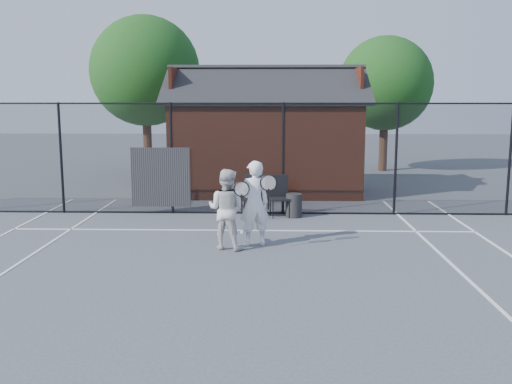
{
  "coord_description": "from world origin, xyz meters",
  "views": [
    {
      "loc": [
        0.69,
        -10.18,
        3.11
      ],
      "look_at": [
        0.36,
        1.98,
        1.1
      ],
      "focal_mm": 40.0,
      "sensor_mm": 36.0,
      "label": 1
    }
  ],
  "objects_px": {
    "chair_left": "(253,197)",
    "waste_bin": "(294,205)",
    "chair_right": "(280,197)",
    "clubhouse": "(266,143)",
    "player_back": "(226,209)",
    "player_front": "(254,203)"
  },
  "relations": [
    {
      "from": "player_front",
      "to": "player_back",
      "type": "xyz_separation_m",
      "value": [
        -0.57,
        -0.29,
        -0.07
      ]
    },
    {
      "from": "chair_left",
      "to": "player_back",
      "type": "bearing_deg",
      "value": -95.84
    },
    {
      "from": "player_back",
      "to": "waste_bin",
      "type": "bearing_deg",
      "value": 64.71
    },
    {
      "from": "clubhouse",
      "to": "player_back",
      "type": "relative_size",
      "value": 3.88
    },
    {
      "from": "player_front",
      "to": "chair_right",
      "type": "bearing_deg",
      "value": 78.83
    },
    {
      "from": "player_back",
      "to": "chair_right",
      "type": "bearing_deg",
      "value": 70.41
    },
    {
      "from": "clubhouse",
      "to": "chair_right",
      "type": "xyz_separation_m",
      "value": [
        0.41,
        -4.4,
        -1.07
      ]
    },
    {
      "from": "chair_left",
      "to": "waste_bin",
      "type": "bearing_deg",
      "value": 2.21
    },
    {
      "from": "player_front",
      "to": "chair_left",
      "type": "xyz_separation_m",
      "value": [
        -0.11,
        2.95,
        -0.37
      ]
    },
    {
      "from": "chair_right",
      "to": "player_front",
      "type": "bearing_deg",
      "value": -110.55
    },
    {
      "from": "clubhouse",
      "to": "player_front",
      "type": "relative_size",
      "value": 3.57
    },
    {
      "from": "chair_left",
      "to": "chair_right",
      "type": "distance_m",
      "value": 0.69
    },
    {
      "from": "player_back",
      "to": "chair_left",
      "type": "distance_m",
      "value": 3.28
    },
    {
      "from": "player_front",
      "to": "chair_left",
      "type": "distance_m",
      "value": 2.97
    },
    {
      "from": "clubhouse",
      "to": "chair_left",
      "type": "relative_size",
      "value": 5.97
    },
    {
      "from": "clubhouse",
      "to": "player_front",
      "type": "bearing_deg",
      "value": -91.33
    },
    {
      "from": "player_front",
      "to": "waste_bin",
      "type": "height_order",
      "value": "player_front"
    },
    {
      "from": "chair_right",
      "to": "waste_bin",
      "type": "bearing_deg",
      "value": -9.38
    },
    {
      "from": "waste_bin",
      "to": "player_front",
      "type": "bearing_deg",
      "value": -108.02
    },
    {
      "from": "player_front",
      "to": "chair_right",
      "type": "distance_m",
      "value": 3.03
    },
    {
      "from": "chair_right",
      "to": "waste_bin",
      "type": "xyz_separation_m",
      "value": [
        0.38,
        0.0,
        -0.23
      ]
    },
    {
      "from": "player_back",
      "to": "waste_bin",
      "type": "xyz_separation_m",
      "value": [
        1.53,
        3.23,
        -0.53
      ]
    }
  ]
}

